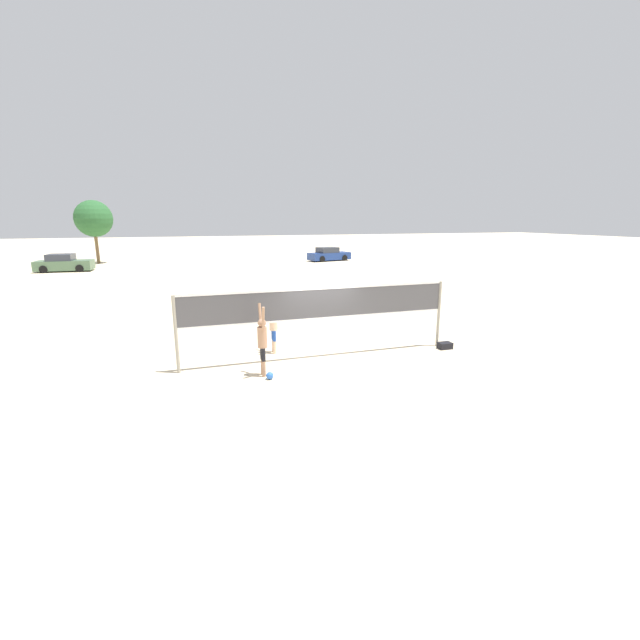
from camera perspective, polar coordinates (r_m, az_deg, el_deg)
name	(u,v)px	position (r m, az deg, el deg)	size (l,w,h in m)	color
ground_plane	(320,358)	(14.35, 0.00, -5.09)	(200.00, 200.00, 0.00)	beige
volleyball_net	(320,307)	(13.89, 0.00, 1.70)	(9.10, 0.10, 2.38)	gray
player_spiker	(262,339)	(12.57, -7.70, -2.51)	(0.28, 0.71, 2.15)	tan
player_blocker	(273,324)	(14.70, -6.24, -0.48)	(0.28, 0.69, 2.00)	beige
volleyball	(270,376)	(12.58, -6.71, -7.38)	(0.22, 0.22, 0.22)	blue
gear_bag	(445,346)	(15.96, 16.32, -3.29)	(0.48, 0.34, 0.23)	black
parked_car_near	(329,255)	(47.00, 1.18, 8.70)	(4.86, 2.77, 1.46)	navy
parked_car_mid	(64,264)	(43.64, -30.99, 6.46)	(4.56, 2.21, 1.52)	#4C6B4C
tree_left_cluster	(94,219)	(49.58, -27.95, 11.83)	(3.62, 3.62, 6.30)	brown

